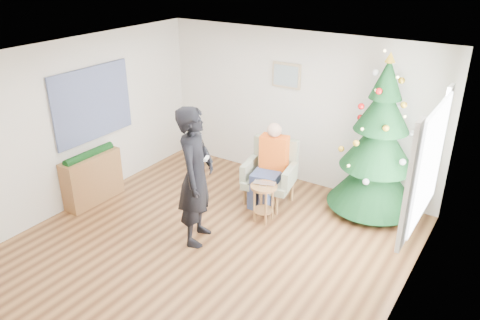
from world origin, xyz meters
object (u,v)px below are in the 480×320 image
Objects in this scene: console at (92,179)px; armchair at (270,180)px; christmas_tree at (379,144)px; stool at (263,203)px; standing_man at (196,177)px.

armchair is at bearing 33.75° from console.
christmas_tree is 1.92m from stool.
console is at bearing 71.79° from standing_man.
console is (-2.09, -0.05, -0.58)m from standing_man.
standing_man is (-1.79, -2.11, -0.14)m from christmas_tree.
standing_man is 2.17m from console.
armchair reaches higher than stool.
standing_man is (-0.31, -1.51, 0.61)m from armchair.
stool is at bearing -49.36° from standing_man.
stool is at bearing -79.88° from armchair.
stool is at bearing 21.11° from console.
stool is 1.26m from standing_man.
standing_man is at bearing -111.85° from armchair.
armchair is at bearing -158.00° from christmas_tree.
armchair is at bearing -31.18° from standing_man.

